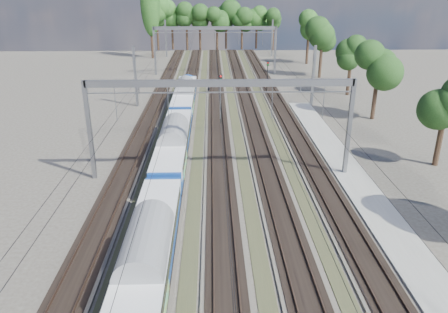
{
  "coord_description": "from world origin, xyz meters",
  "views": [
    {
      "loc": [
        -0.71,
        -6.71,
        16.66
      ],
      "look_at": [
        0.27,
        27.93,
        2.8
      ],
      "focal_mm": 35.0,
      "sensor_mm": 36.0,
      "label": 1
    }
  ],
  "objects_px": {
    "signal_far": "(267,74)",
    "emu_train": "(173,141)",
    "worker": "(209,87)",
    "signal_near": "(221,94)"
  },
  "relations": [
    {
      "from": "signal_near",
      "to": "emu_train",
      "type": "bearing_deg",
      "value": -132.79
    },
    {
      "from": "worker",
      "to": "signal_near",
      "type": "relative_size",
      "value": 0.28
    },
    {
      "from": "worker",
      "to": "emu_train",
      "type": "bearing_deg",
      "value": -162.07
    },
    {
      "from": "worker",
      "to": "signal_far",
      "type": "distance_m",
      "value": 9.68
    },
    {
      "from": "emu_train",
      "to": "worker",
      "type": "distance_m",
      "value": 30.21
    },
    {
      "from": "emu_train",
      "to": "signal_near",
      "type": "xyz_separation_m",
      "value": [
        4.87,
        12.35,
        1.64
      ]
    },
    {
      "from": "signal_near",
      "to": "signal_far",
      "type": "distance_m",
      "value": 17.89
    },
    {
      "from": "emu_train",
      "to": "signal_far",
      "type": "distance_m",
      "value": 31.14
    },
    {
      "from": "signal_far",
      "to": "emu_train",
      "type": "bearing_deg",
      "value": -121.68
    },
    {
      "from": "emu_train",
      "to": "signal_far",
      "type": "xyz_separation_m",
      "value": [
        12.58,
        28.47,
        0.88
      ]
    }
  ]
}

